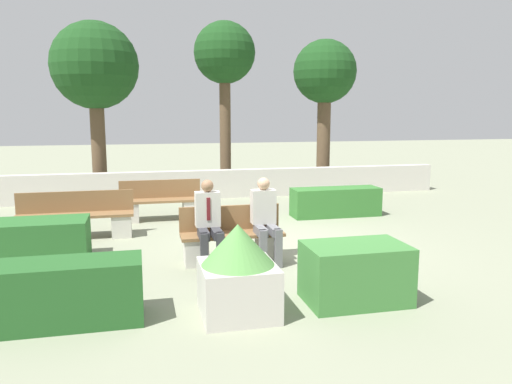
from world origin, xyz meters
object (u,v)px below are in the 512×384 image
(person_seated_man, at_px, (209,219))
(tree_center_right, at_px, (325,76))
(bench_front, at_px, (232,241))
(person_seated_woman, at_px, (265,216))
(bench_right_side, at_px, (75,220))
(bench_left_side, at_px, (161,205))
(tree_center_left, at_px, (225,57))
(tree_leftmost, at_px, (95,68))
(planter_corner_left, at_px, (238,270))

(person_seated_man, distance_m, tree_center_right, 9.08)
(person_seated_man, bearing_deg, bench_front, 19.86)
(person_seated_woman, distance_m, tree_center_right, 8.66)
(bench_right_side, bearing_deg, bench_left_side, 36.22)
(bench_left_side, relative_size, person_seated_man, 1.34)
(bench_front, bearing_deg, tree_center_left, 81.02)
(tree_leftmost, xyz_separation_m, tree_center_left, (3.65, 0.43, 0.41))
(bench_front, xyz_separation_m, person_seated_woman, (0.50, -0.14, 0.41))
(bench_right_side, height_order, tree_center_right, tree_center_right)
(bench_left_side, height_order, person_seated_man, person_seated_man)
(bench_right_side, height_order, tree_leftmost, tree_leftmost)
(bench_right_side, distance_m, tree_leftmost, 5.79)
(person_seated_woman, bearing_deg, person_seated_man, -179.96)
(tree_center_right, bearing_deg, bench_left_side, -143.90)
(bench_front, xyz_separation_m, planter_corner_left, (-0.32, -2.11, 0.21))
(bench_front, height_order, bench_left_side, same)
(bench_left_side, bearing_deg, person_seated_woman, -60.03)
(planter_corner_left, relative_size, tree_leftmost, 0.23)
(tree_center_left, bearing_deg, person_seated_woman, -95.05)
(planter_corner_left, bearing_deg, bench_right_side, 118.31)
(bench_left_side, xyz_separation_m, tree_center_left, (2.13, 4.00, 3.62))
(bench_right_side, relative_size, tree_center_right, 0.47)
(tree_leftmost, bearing_deg, bench_left_side, -66.96)
(person_seated_woman, xyz_separation_m, tree_center_left, (0.66, 7.53, 3.21))
(bench_left_side, bearing_deg, bench_front, -66.74)
(person_seated_woman, height_order, tree_center_left, tree_center_left)
(bench_left_side, height_order, planter_corner_left, planter_corner_left)
(tree_leftmost, bearing_deg, bench_right_side, -91.41)
(tree_center_right, bearing_deg, tree_leftmost, -178.08)
(bench_front, bearing_deg, bench_right_side, 140.80)
(bench_front, distance_m, person_seated_woman, 0.66)
(person_seated_woman, height_order, tree_center_right, tree_center_right)
(bench_front, distance_m, person_seated_man, 0.58)
(person_seated_man, xyz_separation_m, tree_center_left, (1.56, 7.53, 3.22))
(tree_leftmost, distance_m, tree_center_left, 3.70)
(bench_left_side, relative_size, tree_leftmost, 0.37)
(bench_right_side, bearing_deg, tree_center_right, 34.99)
(bench_right_side, xyz_separation_m, tree_center_left, (3.77, 5.27, 3.60))
(tree_leftmost, bearing_deg, person_seated_man, -73.56)
(bench_right_side, relative_size, tree_center_left, 0.43)
(planter_corner_left, xyz_separation_m, tree_leftmost, (-2.16, 9.07, 3.00))
(person_seated_man, xyz_separation_m, tree_leftmost, (-2.10, 7.10, 2.80))
(tree_leftmost, xyz_separation_m, tree_center_right, (6.72, 0.23, -0.09))
(bench_left_side, bearing_deg, tree_leftmost, 120.42)
(bench_front, relative_size, bench_left_side, 0.92)
(bench_right_side, distance_m, person_seated_man, 3.19)
(person_seated_man, bearing_deg, bench_left_side, 99.28)
(person_seated_woman, distance_m, planter_corner_left, 2.15)
(tree_center_left, bearing_deg, planter_corner_left, -98.91)
(bench_right_side, bearing_deg, planter_corner_left, -63.19)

